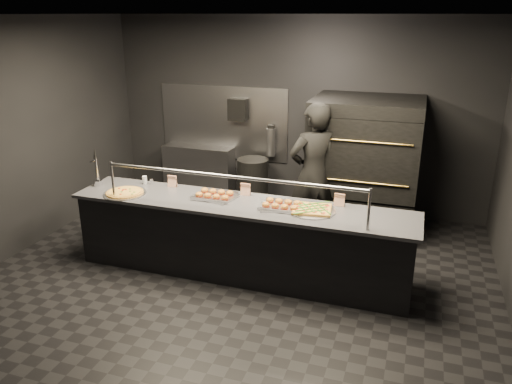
% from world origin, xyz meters
% --- Properties ---
extents(room, '(6.04, 6.00, 3.00)m').
position_xyz_m(room, '(-0.02, 0.05, 1.50)').
color(room, black).
rests_on(room, ground).
extents(service_counter, '(4.10, 0.78, 1.37)m').
position_xyz_m(service_counter, '(0.00, -0.00, 0.46)').
color(service_counter, black).
rests_on(service_counter, ground).
extents(pizza_oven, '(1.50, 1.23, 1.91)m').
position_xyz_m(pizza_oven, '(1.20, 1.90, 0.97)').
color(pizza_oven, black).
rests_on(pizza_oven, ground).
extents(prep_shelf, '(1.20, 0.35, 0.90)m').
position_xyz_m(prep_shelf, '(-1.60, 2.32, 0.45)').
color(prep_shelf, '#99999E').
rests_on(prep_shelf, ground).
extents(towel_dispenser, '(0.30, 0.20, 0.35)m').
position_xyz_m(towel_dispenser, '(-0.90, 2.39, 1.55)').
color(towel_dispenser, black).
rests_on(towel_dispenser, room).
extents(fire_extinguisher, '(0.14, 0.14, 0.51)m').
position_xyz_m(fire_extinguisher, '(-0.35, 2.40, 1.06)').
color(fire_extinguisher, '#B2B2B7').
rests_on(fire_extinguisher, room).
extents(beer_tap, '(0.13, 0.18, 0.49)m').
position_xyz_m(beer_tap, '(-1.95, 0.02, 1.06)').
color(beer_tap, silver).
rests_on(beer_tap, service_counter).
extents(round_pizza, '(0.52, 0.52, 0.03)m').
position_xyz_m(round_pizza, '(-1.45, -0.15, 0.94)').
color(round_pizza, silver).
rests_on(round_pizza, service_counter).
extents(slider_tray_a, '(0.55, 0.45, 0.08)m').
position_xyz_m(slider_tray_a, '(-0.36, 0.09, 0.95)').
color(slider_tray_a, silver).
rests_on(slider_tray_a, service_counter).
extents(slider_tray_b, '(0.55, 0.46, 0.08)m').
position_xyz_m(slider_tray_b, '(0.50, 0.02, 0.95)').
color(slider_tray_b, silver).
rests_on(slider_tray_b, service_counter).
extents(square_pizza, '(0.54, 0.54, 0.05)m').
position_xyz_m(square_pizza, '(0.85, 0.03, 0.94)').
color(square_pizza, silver).
rests_on(square_pizza, service_counter).
extents(condiment_jar, '(0.16, 0.06, 0.10)m').
position_xyz_m(condiment_jar, '(-1.39, 0.27, 0.97)').
color(condiment_jar, silver).
rests_on(condiment_jar, service_counter).
extents(tent_cards, '(2.25, 0.04, 0.15)m').
position_xyz_m(tent_cards, '(0.02, 0.28, 1.00)').
color(tent_cards, white).
rests_on(tent_cards, service_counter).
extents(trash_bin, '(0.50, 0.50, 0.83)m').
position_xyz_m(trash_bin, '(-0.55, 2.10, 0.41)').
color(trash_bin, black).
rests_on(trash_bin, ground).
extents(worker, '(0.85, 0.80, 1.94)m').
position_xyz_m(worker, '(0.60, 1.22, 0.97)').
color(worker, black).
rests_on(worker, ground).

